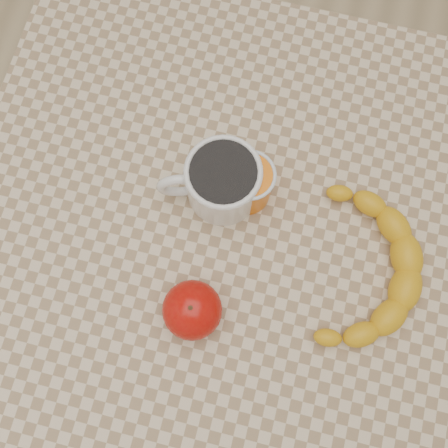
% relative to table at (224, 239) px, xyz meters
% --- Properties ---
extents(ground, '(3.00, 3.00, 0.00)m').
position_rel_table_xyz_m(ground, '(0.00, 0.00, -0.66)').
color(ground, tan).
rests_on(ground, ground).
extents(table, '(0.80, 0.80, 0.75)m').
position_rel_table_xyz_m(table, '(0.00, 0.00, 0.00)').
color(table, beige).
rests_on(table, ground).
extents(coffee_mug, '(0.16, 0.14, 0.09)m').
position_rel_table_xyz_m(coffee_mug, '(-0.02, 0.05, 0.14)').
color(coffee_mug, silver).
rests_on(coffee_mug, table).
extents(orange_juice_glass, '(0.07, 0.07, 0.09)m').
position_rel_table_xyz_m(orange_juice_glass, '(0.02, 0.06, 0.13)').
color(orange_juice_glass, orange).
rests_on(orange_juice_glass, table).
extents(apple, '(0.11, 0.11, 0.08)m').
position_rel_table_xyz_m(apple, '(-0.01, -0.13, 0.12)').
color(apple, '#AA0705').
rests_on(apple, table).
extents(banana, '(0.23, 0.30, 0.04)m').
position_rel_table_xyz_m(banana, '(0.21, -0.02, 0.11)').
color(banana, gold).
rests_on(banana, table).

